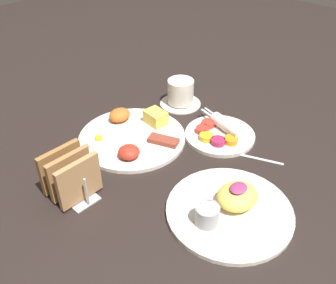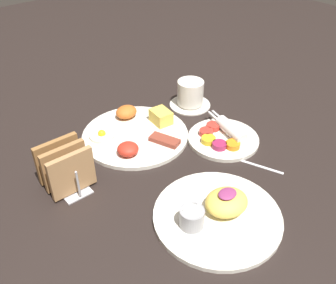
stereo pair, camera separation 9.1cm
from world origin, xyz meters
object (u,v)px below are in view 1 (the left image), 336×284
object	(u,v)px
plate_breakfast	(132,135)
plate_foreground	(229,207)
toast_rack	(70,176)
coffee_cup	(181,94)
plate_condiments	(220,133)

from	to	relation	value
plate_breakfast	plate_foreground	size ratio (longest dim) A/B	1.07
plate_foreground	toast_rack	bearing A→B (deg)	123.79
plate_foreground	coffee_cup	distance (m)	0.44
plate_breakfast	toast_rack	distance (m)	0.23
plate_condiments	coffee_cup	distance (m)	0.19
plate_condiments	coffee_cup	bearing A→B (deg)	74.43
plate_condiments	toast_rack	distance (m)	0.40
plate_condiments	plate_breakfast	bearing A→B (deg)	135.59
plate_condiments	plate_foreground	distance (m)	0.27
plate_foreground	toast_rack	distance (m)	0.33
plate_condiments	toast_rack	size ratio (longest dim) A/B	1.60
plate_condiments	plate_foreground	bearing A→B (deg)	-138.73
coffee_cup	plate_foreground	bearing A→B (deg)	-124.91
plate_breakfast	toast_rack	world-z (taller)	toast_rack
plate_breakfast	plate_condiments	size ratio (longest dim) A/B	1.48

